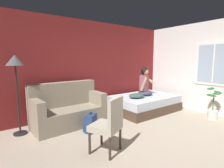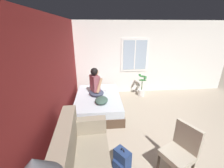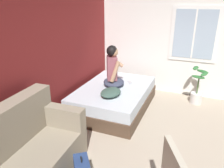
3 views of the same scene
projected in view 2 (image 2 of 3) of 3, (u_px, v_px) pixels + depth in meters
name	position (u px, v px, depth m)	size (l,w,h in m)	color
ground_plane	(175.00, 138.00, 3.56)	(40.00, 40.00, 0.00)	tan
wall_back_accent	(50.00, 90.00, 2.85)	(10.59, 0.16, 2.70)	maroon
wall_side_with_window	(144.00, 58.00, 5.75)	(0.19, 6.63, 2.70)	silver
bed	(98.00, 103.00, 4.70)	(2.02, 1.39, 0.48)	#4C3828
couch	(81.00, 166.00, 2.38)	(1.74, 0.91, 1.04)	gray
side_chair	(181.00, 150.00, 2.52)	(0.62, 0.62, 0.98)	#382D23
person_seated	(96.00, 84.00, 4.55)	(0.66, 0.63, 0.88)	#383D51
backpack	(122.00, 160.00, 2.73)	(0.35, 0.35, 0.46)	navy
throw_pillow	(101.00, 100.00, 4.19)	(0.48, 0.36, 0.14)	#385147
cell_phone	(105.00, 91.00, 4.98)	(0.07, 0.14, 0.01)	#B7B7BC
potted_plant	(142.00, 88.00, 5.66)	(0.39, 0.37, 0.85)	silver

